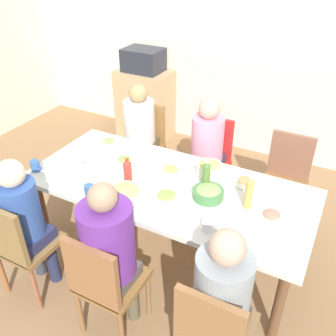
% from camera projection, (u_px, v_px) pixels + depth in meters
% --- Properties ---
extents(ground_plane, '(7.44, 7.44, 0.00)m').
position_uv_depth(ground_plane, '(168.00, 251.00, 3.28)').
color(ground_plane, olive).
extents(wall_back, '(6.44, 0.12, 2.60)m').
position_uv_depth(wall_back, '(257.00, 46.00, 4.19)').
color(wall_back, beige).
rests_on(wall_back, ground_plane).
extents(dining_table, '(2.24, 0.99, 0.73)m').
position_uv_depth(dining_table, '(168.00, 191.00, 2.92)').
color(dining_table, silver).
rests_on(dining_table, ground_plane).
extents(chair_0, '(0.40, 0.40, 0.90)m').
position_uv_depth(chair_0, '(104.00, 282.00, 2.35)').
color(chair_0, olive).
rests_on(chair_0, ground_plane).
extents(person_0, '(0.33, 0.33, 1.22)m').
position_uv_depth(person_0, '(109.00, 247.00, 2.30)').
color(person_0, '#564745').
rests_on(person_0, ground_plane).
extents(chair_1, '(0.40, 0.40, 0.90)m').
position_uv_depth(chair_1, '(144.00, 141.00, 3.95)').
color(chair_1, brown).
rests_on(chair_1, ground_plane).
extents(person_1, '(0.31, 0.31, 1.16)m').
position_uv_depth(person_1, '(139.00, 128.00, 3.78)').
color(person_1, brown).
rests_on(person_1, ground_plane).
extents(chair_2, '(0.40, 0.40, 0.90)m').
position_uv_depth(chair_2, '(285.00, 177.00, 3.36)').
color(chair_2, brown).
rests_on(chair_2, ground_plane).
extents(chair_3, '(0.40, 0.40, 0.90)m').
position_uv_depth(chair_3, '(209.00, 157.00, 3.65)').
color(chair_3, '#B32A19').
rests_on(chair_3, ground_plane).
extents(person_3, '(0.30, 0.30, 1.16)m').
position_uv_depth(person_3, '(207.00, 144.00, 3.48)').
color(person_3, '#323142').
rests_on(person_3, ground_plane).
extents(chair_4, '(0.40, 0.40, 0.90)m').
position_uv_depth(chair_4, '(213.00, 332.00, 2.06)').
color(chair_4, olive).
rests_on(chair_4, ground_plane).
extents(person_4, '(0.31, 0.31, 1.18)m').
position_uv_depth(person_4, '(222.00, 296.00, 2.02)').
color(person_4, '#3B3740').
rests_on(person_4, ground_plane).
extents(chair_5, '(0.40, 0.40, 0.90)m').
position_uv_depth(chair_5, '(19.00, 243.00, 2.64)').
color(chair_5, olive).
rests_on(chair_5, ground_plane).
extents(person_5, '(0.30, 0.30, 1.16)m').
position_uv_depth(person_5, '(24.00, 217.00, 2.62)').
color(person_5, '#373B47').
rests_on(person_5, ground_plane).
extents(plate_0, '(0.26, 0.26, 0.04)m').
position_uv_depth(plate_0, '(166.00, 196.00, 2.73)').
color(plate_0, white).
rests_on(plate_0, dining_table).
extents(plate_1, '(0.21, 0.21, 0.04)m').
position_uv_depth(plate_1, '(171.00, 170.00, 3.03)').
color(plate_1, white).
rests_on(plate_1, dining_table).
extents(plate_2, '(0.21, 0.21, 0.04)m').
position_uv_depth(plate_2, '(271.00, 215.00, 2.55)').
color(plate_2, silver).
rests_on(plate_2, dining_table).
extents(plate_3, '(0.20, 0.20, 0.04)m').
position_uv_depth(plate_3, '(109.00, 142.00, 3.44)').
color(plate_3, white).
rests_on(plate_3, dining_table).
extents(plate_4, '(0.22, 0.22, 0.04)m').
position_uv_depth(plate_4, '(246.00, 181.00, 2.89)').
color(plate_4, beige).
rests_on(plate_4, dining_table).
extents(plate_5, '(0.20, 0.20, 0.04)m').
position_uv_depth(plate_5, '(124.00, 160.00, 3.16)').
color(plate_5, silver).
rests_on(plate_5, dining_table).
extents(bowl_0, '(0.28, 0.28, 0.08)m').
position_uv_depth(bowl_0, '(124.00, 193.00, 2.72)').
color(bowl_0, beige).
rests_on(bowl_0, dining_table).
extents(bowl_1, '(0.21, 0.21, 0.11)m').
position_uv_depth(bowl_1, '(209.00, 169.00, 2.97)').
color(bowl_1, beige).
rests_on(bowl_1, dining_table).
extents(bowl_2, '(0.23, 0.23, 0.09)m').
position_uv_depth(bowl_2, '(208.00, 193.00, 2.72)').
color(bowl_2, '#427A42').
rests_on(bowl_2, dining_table).
extents(cup_0, '(0.11, 0.07, 0.09)m').
position_uv_depth(cup_0, '(79.00, 165.00, 3.03)').
color(cup_0, white).
rests_on(cup_0, dining_table).
extents(cup_1, '(0.11, 0.07, 0.09)m').
position_uv_depth(cup_1, '(89.00, 191.00, 2.74)').
color(cup_1, '#355F97').
rests_on(cup_1, dining_table).
extents(cup_2, '(0.12, 0.08, 0.07)m').
position_uv_depth(cup_2, '(208.00, 225.00, 2.43)').
color(cup_2, white).
rests_on(cup_2, dining_table).
extents(cup_3, '(0.11, 0.08, 0.09)m').
position_uv_depth(cup_3, '(35.00, 166.00, 3.03)').
color(cup_3, '#355F9A').
rests_on(cup_3, dining_table).
extents(bottle_0, '(0.07, 0.07, 0.21)m').
position_uv_depth(bottle_0, '(128.00, 171.00, 2.87)').
color(bottle_0, red).
rests_on(bottle_0, dining_table).
extents(bottle_1, '(0.06, 0.06, 0.26)m').
position_uv_depth(bottle_1, '(249.00, 193.00, 2.58)').
color(bottle_1, gold).
rests_on(bottle_1, dining_table).
extents(bottle_2, '(0.06, 0.06, 0.25)m').
position_uv_depth(bottle_2, '(206.00, 176.00, 2.78)').
color(bottle_2, '#517634').
rests_on(bottle_2, dining_table).
extents(side_cabinet, '(0.70, 0.44, 0.90)m').
position_uv_depth(side_cabinet, '(145.00, 104.00, 4.94)').
color(side_cabinet, tan).
rests_on(side_cabinet, ground_plane).
extents(microwave, '(0.48, 0.36, 0.28)m').
position_uv_depth(microwave, '(143.00, 60.00, 4.62)').
color(microwave, '#232730').
rests_on(microwave, side_cabinet).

